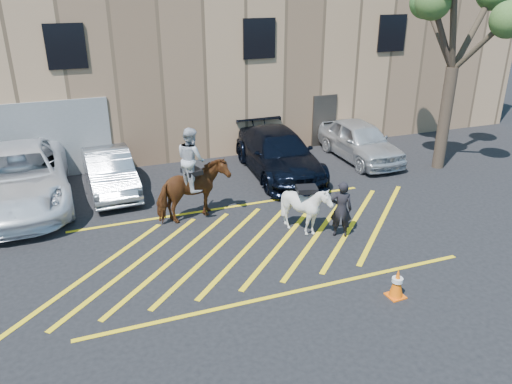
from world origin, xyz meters
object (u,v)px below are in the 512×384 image
object	(u,v)px
car_silver_sedan	(110,171)
mounted_bay	(192,184)
car_white_pickup	(18,177)
car_white_suv	(360,141)
handler	(341,209)
traffic_cone	(397,283)
saddled_white	(306,208)
tree	(461,11)
car_blue_suv	(278,153)

from	to	relation	value
car_silver_sedan	mounted_bay	xyz separation A→B (m)	(2.11, -3.18, 0.45)
car_white_pickup	mounted_bay	world-z (taller)	mounted_bay
car_white_suv	handler	bearing A→B (deg)	-125.27
car_white_pickup	traffic_cone	xyz separation A→B (m)	(8.23, -8.61, -0.54)
car_silver_sedan	car_white_suv	xyz separation A→B (m)	(9.68, -0.12, 0.07)
saddled_white	mounted_bay	bearing A→B (deg)	144.28
car_white_suv	tree	distance (m)	5.78
saddled_white	tree	world-z (taller)	tree
car_white_suv	mounted_bay	world-z (taller)	mounted_bay
traffic_cone	tree	world-z (taller)	tree
car_white_pickup	car_blue_suv	xyz separation A→B (m)	(8.78, -0.41, -0.11)
saddled_white	car_white_pickup	bearing A→B (deg)	146.54
car_white_pickup	traffic_cone	world-z (taller)	car_white_pickup
handler	tree	distance (m)	8.78
car_silver_sedan	car_blue_suv	world-z (taller)	car_blue_suv
handler	mounted_bay	world-z (taller)	mounted_bay
handler	mounted_bay	distance (m)	4.37
mounted_bay	saddled_white	world-z (taller)	mounted_bay
car_white_suv	handler	world-z (taller)	handler
handler	saddled_white	distance (m)	0.98
mounted_bay	traffic_cone	world-z (taller)	mounted_bay
car_white_suv	handler	distance (m)	6.81
car_silver_sedan	handler	bearing A→B (deg)	-47.20
car_blue_suv	mounted_bay	xyz separation A→B (m)	(-3.88, -2.67, 0.36)
tree	car_white_suv	bearing A→B (deg)	141.22
handler	tree	xyz separation A→B (m)	(6.33, 3.63, 4.87)
car_blue_suv	tree	xyz separation A→B (m)	(6.05, -1.51, 4.90)
saddled_white	traffic_cone	bearing A→B (deg)	-80.78
car_white_suv	handler	size ratio (longest dim) A/B	2.76
handler	mounted_bay	bearing A→B (deg)	-6.22
traffic_cone	tree	xyz separation A→B (m)	(6.60, 6.69, 5.33)
car_blue_suv	car_white_suv	size ratio (longest dim) A/B	1.21
car_white_pickup	saddled_white	distance (m)	9.18
car_white_pickup	car_white_suv	bearing A→B (deg)	-1.40
car_white_suv	mounted_bay	bearing A→B (deg)	-157.54
car_silver_sedan	mounted_bay	world-z (taller)	mounted_bay
mounted_bay	tree	size ratio (longest dim) A/B	0.39
mounted_bay	saddled_white	bearing A→B (deg)	-35.72
car_white_pickup	mounted_bay	xyz separation A→B (m)	(4.90, -3.08, 0.24)
saddled_white	traffic_cone	world-z (taller)	saddled_white
car_blue_suv	car_white_suv	bearing A→B (deg)	9.51
handler	tree	size ratio (longest dim) A/B	0.22
car_silver_sedan	saddled_white	xyz separation A→B (m)	(4.86, -5.15, 0.07)
car_silver_sedan	saddled_white	size ratio (longest dim) A/B	2.59
handler	car_silver_sedan	bearing A→B (deg)	-16.45
car_blue_suv	car_white_suv	distance (m)	3.71
mounted_bay	handler	bearing A→B (deg)	-34.47
car_silver_sedan	mounted_bay	distance (m)	3.84
saddled_white	tree	xyz separation A→B (m)	(7.18, 3.14, 4.92)
car_white_suv	car_white_pickup	bearing A→B (deg)	-179.65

